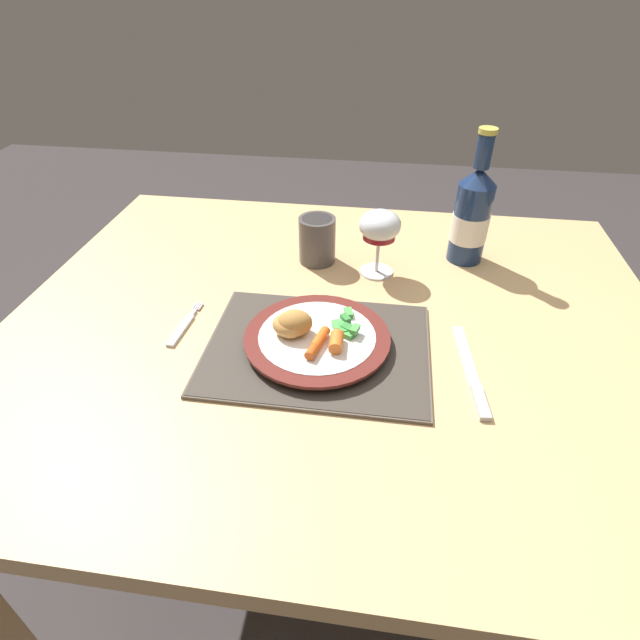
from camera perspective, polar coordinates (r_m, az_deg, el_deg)
ground_plane at (r=1.48m, az=1.16°, el=-23.59°), size 6.00×6.00×0.00m
dining_table at (r=0.97m, az=1.63°, el=-4.14°), size 1.20×0.99×0.74m
placemat at (r=0.84m, az=-0.29°, el=-3.20°), size 0.37×0.29×0.01m
dinner_plate at (r=0.84m, az=-0.33°, el=-2.22°), size 0.25×0.25×0.02m
breaded_croquettes at (r=0.83m, az=-3.24°, el=-0.49°), size 0.08×0.07×0.04m
green_beans_pile at (r=0.84m, az=2.92°, el=-0.66°), size 0.05×0.09×0.02m
glazed_carrots at (r=0.80m, az=0.63°, el=-2.57°), size 0.06×0.07×0.02m
fork at (r=0.92m, az=-15.39°, el=-0.79°), size 0.02×0.13×0.01m
table_knife at (r=0.83m, az=17.05°, el=-6.24°), size 0.04×0.22×0.01m
wine_glass at (r=1.01m, az=6.83°, el=10.37°), size 0.08×0.08×0.14m
bottle at (r=1.10m, az=16.95°, el=11.38°), size 0.08×0.08×0.28m
drinking_cup at (r=1.07m, az=-0.32°, el=9.24°), size 0.08×0.08×0.10m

